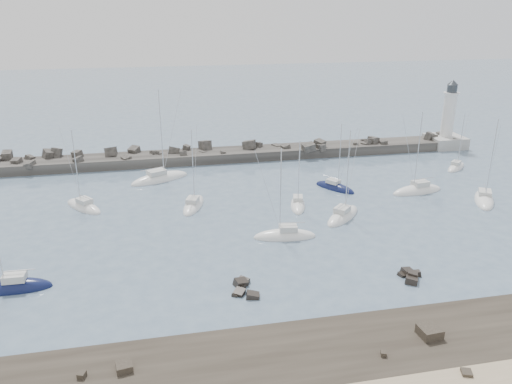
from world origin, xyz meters
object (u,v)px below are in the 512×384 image
sailboat_4 (160,179)px  sailboat_10 (484,200)px  sailboat_3 (194,206)px  lighthouse (446,132)px  sailboat_11 (456,168)px  sailboat_2 (13,288)px  sailboat_6 (298,205)px  sailboat_7 (343,216)px  sailboat_5 (285,236)px  sailboat_1 (84,207)px  sailboat_9 (417,191)px  sailboat_8 (335,188)px

sailboat_4 → sailboat_10: sailboat_4 is taller
sailboat_3 → sailboat_4: size_ratio=0.76×
lighthouse → sailboat_11: lighthouse is taller
sailboat_2 → sailboat_3: (20.52, 19.26, -0.02)m
sailboat_6 → sailboat_10: size_ratio=0.80×
sailboat_4 → sailboat_11: (53.22, -4.17, -0.02)m
sailboat_4 → sailboat_7: size_ratio=1.23×
sailboat_4 → sailboat_5: (15.22, -26.03, 0.00)m
sailboat_10 → sailboat_11: (5.02, 15.49, 0.00)m
sailboat_5 → sailboat_11: sailboat_5 is taller
sailboat_1 → sailboat_9: (51.31, -3.67, 0.01)m
sailboat_1 → sailboat_5: size_ratio=0.98×
sailboat_1 → sailboat_2: size_ratio=0.98×
sailboat_6 → sailboat_7: sailboat_7 is taller
sailboat_2 → sailboat_4: sailboat_4 is taller
sailboat_6 → sailboat_8: size_ratio=0.94×
sailboat_1 → sailboat_6: (30.99, -5.60, -0.01)m
sailboat_3 → sailboat_11: bearing=10.4°
sailboat_5 → sailboat_6: size_ratio=1.17×
lighthouse → sailboat_8: (-31.58, -19.89, -2.96)m
sailboat_8 → sailboat_11: bearing=12.9°
sailboat_4 → sailboat_5: 30.16m
sailboat_2 → sailboat_6: sailboat_2 is taller
sailboat_7 → sailboat_11: (28.41, 17.23, -0.02)m
sailboat_3 → sailboat_8: sailboat_3 is taller
sailboat_4 → sailboat_11: 53.38m
sailboat_2 → sailboat_9: size_ratio=0.92×
sailboat_2 → sailboat_6: (35.67, 16.29, -0.02)m
sailboat_8 → sailboat_9: bearing=-18.5°
sailboat_10 → sailboat_11: size_ratio=1.28×
sailboat_4 → sailboat_1: bearing=-136.9°
sailboat_4 → sailboat_8: 29.51m
sailboat_5 → sailboat_9: size_ratio=0.91×
lighthouse → sailboat_1: lighthouse is taller
sailboat_11 → sailboat_7: bearing=-148.8°
sailboat_6 → sailboat_8: bearing=37.3°
sailboat_1 → sailboat_10: sailboat_10 is taller
sailboat_3 → sailboat_9: 35.48m
sailboat_3 → sailboat_2: bearing=-136.8°
sailboat_2 → sailboat_3: size_ratio=1.04×
sailboat_3 → lighthouse: bearing=22.8°
sailboat_2 → sailboat_7: (40.70, 10.99, -0.01)m
lighthouse → sailboat_6: lighthouse is taller
sailboat_1 → sailboat_8: sailboat_1 is taller
lighthouse → sailboat_5: size_ratio=1.13×
sailboat_2 → sailboat_5: (31.10, 6.35, -0.01)m
sailboat_4 → sailboat_8: (27.75, -10.02, -0.02)m
sailboat_6 → sailboat_9: (20.31, 1.93, 0.02)m
sailboat_4 → sailboat_8: size_ratio=1.41×
sailboat_1 → sailboat_6: size_ratio=1.15×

